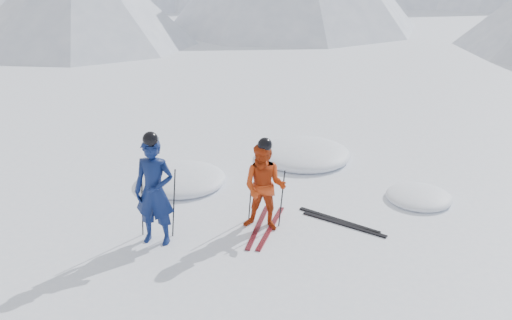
# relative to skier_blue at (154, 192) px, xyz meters

# --- Properties ---
(ground) EXTENTS (160.00, 160.00, 0.00)m
(ground) POSITION_rel_skier_blue_xyz_m (3.55, 0.91, -0.97)
(ground) COLOR white
(ground) RESTS_ON ground
(skier_blue) EXTENTS (0.73, 0.50, 1.95)m
(skier_blue) POSITION_rel_skier_blue_xyz_m (0.00, 0.00, 0.00)
(skier_blue) COLOR #0C1A4A
(skier_blue) RESTS_ON ground
(skier_red) EXTENTS (0.87, 0.71, 1.67)m
(skier_red) POSITION_rel_skier_blue_xyz_m (1.80, 0.78, -0.14)
(skier_red) COLOR #B5340E
(skier_red) RESTS_ON ground
(pole_blue_left) EXTENTS (0.13, 0.09, 1.30)m
(pole_blue_left) POSITION_rel_skier_blue_xyz_m (-0.30, 0.15, -0.32)
(pole_blue_left) COLOR black
(pole_blue_left) RESTS_ON ground
(pole_blue_right) EXTENTS (0.13, 0.08, 1.30)m
(pole_blue_right) POSITION_rel_skier_blue_xyz_m (0.25, 0.25, -0.32)
(pole_blue_right) COLOR black
(pole_blue_right) RESTS_ON ground
(pole_red_left) EXTENTS (0.11, 0.09, 1.11)m
(pole_red_left) POSITION_rel_skier_blue_xyz_m (1.50, 1.03, -0.42)
(pole_red_left) COLOR black
(pole_red_left) RESTS_ON ground
(pole_red_right) EXTENTS (0.11, 0.08, 1.11)m
(pole_red_right) POSITION_rel_skier_blue_xyz_m (2.10, 0.93, -0.42)
(pole_red_right) COLOR black
(pole_red_right) RESTS_ON ground
(ski_worn_left) EXTENTS (0.19, 1.70, 0.03)m
(ski_worn_left) POSITION_rel_skier_blue_xyz_m (1.68, 0.78, -0.96)
(ski_worn_left) COLOR black
(ski_worn_left) RESTS_ON ground
(ski_worn_right) EXTENTS (0.31, 1.70, 0.03)m
(ski_worn_right) POSITION_rel_skier_blue_xyz_m (1.92, 0.78, -0.96)
(ski_worn_right) COLOR black
(ski_worn_right) RESTS_ON ground
(ski_loose_a) EXTENTS (1.56, 0.85, 0.03)m
(ski_loose_a) POSITION_rel_skier_blue_xyz_m (3.16, 1.28, -0.96)
(ski_loose_a) COLOR black
(ski_loose_a) RESTS_ON ground
(ski_loose_b) EXTENTS (1.58, 0.80, 0.03)m
(ski_loose_b) POSITION_rel_skier_blue_xyz_m (3.26, 1.13, -0.96)
(ski_loose_b) COLOR black
(ski_loose_b) RESTS_ON ground
(snow_lumps) EXTENTS (6.71, 4.04, 0.50)m
(snow_lumps) POSITION_rel_skier_blue_xyz_m (1.67, 3.56, -0.97)
(snow_lumps) COLOR white
(snow_lumps) RESTS_ON ground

